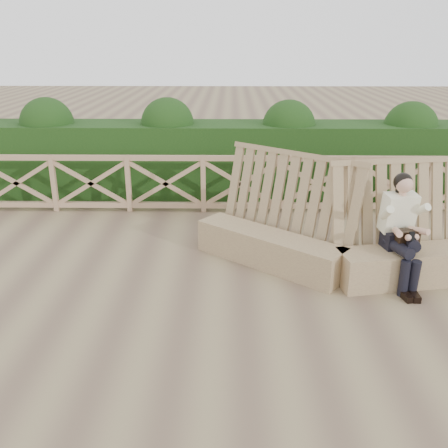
{
  "coord_description": "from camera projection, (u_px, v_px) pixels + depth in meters",
  "views": [
    {
      "loc": [
        -0.18,
        -5.64,
        3.17
      ],
      "look_at": [
        -0.27,
        0.4,
        0.9
      ],
      "focal_mm": 40.0,
      "sensor_mm": 36.0,
      "label": 1
    }
  ],
  "objects": [
    {
      "name": "guardrail",
      "position": [
        241.0,
        184.0,
        9.47
      ],
      "size": [
        10.1,
        0.09,
        1.1
      ],
      "color": "#947656",
      "rests_on": "ground"
    },
    {
      "name": "woman",
      "position": [
        402.0,
        227.0,
        6.6
      ],
      "size": [
        0.49,
        0.95,
        1.52
      ],
      "rotation": [
        0.0,
        0.0,
        0.2
      ],
      "color": "black",
      "rests_on": "ground"
    },
    {
      "name": "bench",
      "position": [
        344.0,
        244.0,
        7.1
      ],
      "size": [
        4.3,
        2.1,
        1.62
      ],
      "rotation": [
        0.0,
        0.0,
        -0.23
      ],
      "color": "#81634A",
      "rests_on": "ground"
    },
    {
      "name": "ground",
      "position": [
        245.0,
        301.0,
        6.39
      ],
      "size": [
        60.0,
        60.0,
        0.0
      ],
      "primitive_type": "plane",
      "color": "brown",
      "rests_on": "ground"
    },
    {
      "name": "hedge",
      "position": [
        240.0,
        159.0,
        10.52
      ],
      "size": [
        12.0,
        1.2,
        1.5
      ],
      "primitive_type": "cube",
      "color": "black",
      "rests_on": "ground"
    }
  ]
}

